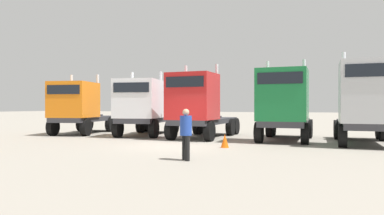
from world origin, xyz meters
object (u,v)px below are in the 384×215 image
Objects in this scene: semi_truck_silver at (367,103)px; semi_truck_red at (198,106)px; semi_truck_white at (143,107)px; visitor_with_camera at (186,131)px; semi_truck_orange at (79,107)px; semi_truck_green at (284,105)px; traffic_cone_mid at (225,141)px.

semi_truck_red is at bearing -95.13° from semi_truck_silver.
semi_truck_white is 1.02× the size of semi_truck_red.
semi_truck_silver is at bearing -173.83° from visitor_with_camera.
visitor_with_camera is (10.63, -8.10, -0.78)m from semi_truck_orange.
semi_truck_green is at bearing -101.03° from semi_truck_silver.
semi_truck_orange is at bearing -96.58° from semi_truck_white.
semi_truck_silver reaches higher than semi_truck_white.
semi_truck_silver is at bearing 87.40° from semi_truck_red.
semi_truck_white is at bearing 81.37° from semi_truck_orange.
semi_truck_orange is at bearing -90.63° from semi_truck_red.
semi_truck_orange is at bearing -90.98° from semi_truck_green.
semi_truck_red is at bearing -89.15° from semi_truck_green.
semi_truck_green is (8.47, -0.53, 0.11)m from semi_truck_white.
semi_truck_orange is 13.08m from semi_truck_green.
semi_truck_white reaches higher than traffic_cone_mid.
visitor_with_camera is 2.90× the size of traffic_cone_mid.
visitor_with_camera is at bearing 18.38° from semi_truck_red.
semi_truck_red is at bearing -115.85° from visitor_with_camera.
visitor_with_camera is at bearing -93.77° from traffic_cone_mid.
semi_truck_green is (4.71, 0.02, 0.06)m from semi_truck_red.
semi_truck_silver is 3.63× the size of visitor_with_camera.
semi_truck_red is 3.70× the size of visitor_with_camera.
semi_truck_silver is at bearing 75.74° from semi_truck_orange.
semi_truck_silver is at bearing 26.36° from traffic_cone_mid.
semi_truck_white is 7.71m from traffic_cone_mid.
semi_truck_orange is 1.08× the size of semi_truck_green.
semi_truck_orange is 10.81× the size of traffic_cone_mid.
semi_truck_silver reaches higher than visitor_with_camera.
semi_truck_red is 4.71m from semi_truck_green.
semi_truck_white is 3.80m from semi_truck_red.
semi_truck_red reaches higher than traffic_cone_mid.
semi_truck_green reaches higher than visitor_with_camera.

